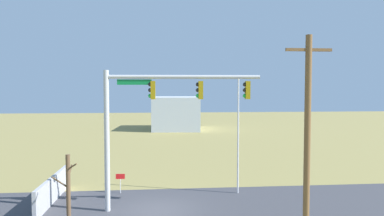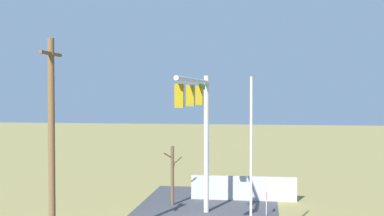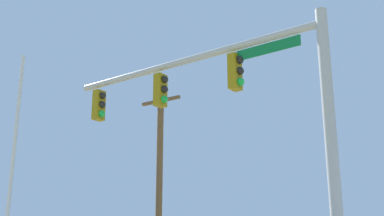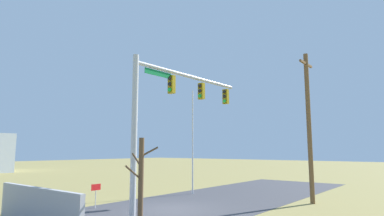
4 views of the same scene
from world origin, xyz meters
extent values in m
cylinder|color=#B2B5BA|center=(2.64, -0.07, 3.74)|extent=(0.28, 0.28, 7.47)
cylinder|color=#B2B5BA|center=(-1.41, 0.07, 7.12)|extent=(8.11, 0.48, 0.20)
cube|color=#0F7238|center=(1.18, -0.02, 6.84)|extent=(1.80, 0.09, 0.28)
cube|color=#937A0F|center=(0.21, 0.01, 6.42)|extent=(0.25, 0.37, 0.96)
sphere|color=black|center=(0.36, 0.01, 6.72)|extent=(0.22, 0.22, 0.22)
sphere|color=black|center=(0.36, 0.01, 6.42)|extent=(0.22, 0.22, 0.22)
sphere|color=green|center=(0.36, 0.01, 6.12)|extent=(0.22, 0.22, 0.22)
cube|color=#937A0F|center=(-2.30, 0.10, 6.42)|extent=(0.25, 0.37, 0.96)
sphere|color=black|center=(-2.15, 0.09, 6.72)|extent=(0.22, 0.22, 0.22)
sphere|color=black|center=(-2.15, 0.09, 6.42)|extent=(0.22, 0.22, 0.22)
sphere|color=green|center=(-2.15, 0.09, 6.12)|extent=(0.22, 0.22, 0.22)
cube|color=#937A0F|center=(-4.81, 0.19, 6.42)|extent=(0.25, 0.37, 0.96)
sphere|color=black|center=(-4.66, 0.18, 6.72)|extent=(0.22, 0.22, 0.22)
sphere|color=black|center=(-4.66, 0.18, 6.42)|extent=(0.22, 0.22, 0.22)
sphere|color=green|center=(-4.66, 0.18, 6.12)|extent=(0.22, 0.22, 0.22)
cylinder|color=silver|center=(-4.96, -2.67, 3.59)|extent=(0.10, 0.10, 7.17)
cylinder|color=brown|center=(-6.11, 5.02, 4.33)|extent=(0.26, 0.26, 8.66)
cube|color=brown|center=(-6.11, 5.02, 8.06)|extent=(1.90, 0.12, 0.12)
camera|label=1|loc=(-0.10, 19.13, 6.49)|focal=33.80mm
camera|label=2|loc=(-24.95, -3.13, 6.55)|focal=47.76mm
camera|label=3|loc=(6.39, -11.03, 1.68)|focal=48.41mm
camera|label=4|loc=(12.36, 11.09, 2.97)|focal=29.55mm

